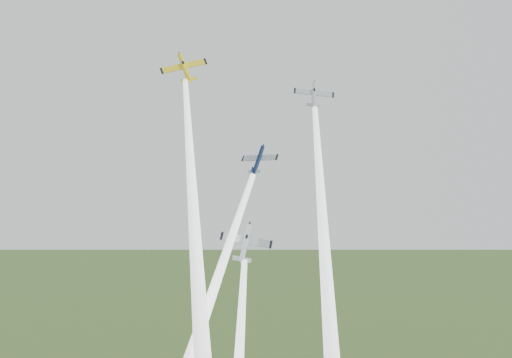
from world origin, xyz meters
name	(u,v)px	position (x,y,z in m)	size (l,w,h in m)	color
plane_yellow	(184,68)	(-14.86, 5.90, 112.89)	(8.78, 8.71, 1.38)	yellow
smoke_trail_yellow	(194,223)	(-8.98, -11.69, 85.01)	(2.72, 2.72, 60.58)	white
plane_navy	(258,160)	(-0.14, -1.65, 95.39)	(6.99, 6.94, 1.10)	#0C1735
smoke_trail_navy	(193,348)	(-7.47, -18.79, 67.39)	(2.72, 2.72, 60.86)	white
plane_silver_right	(314,94)	(9.12, 3.02, 107.06)	(7.14, 7.08, 1.12)	#B5BDC4
smoke_trail_silver_right	(326,273)	(11.53, -16.09, 78.11)	(2.72, 2.72, 63.15)	white
plane_silver_low	(246,243)	(-1.37, -8.42, 81.79)	(8.40, 8.33, 1.32)	silver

